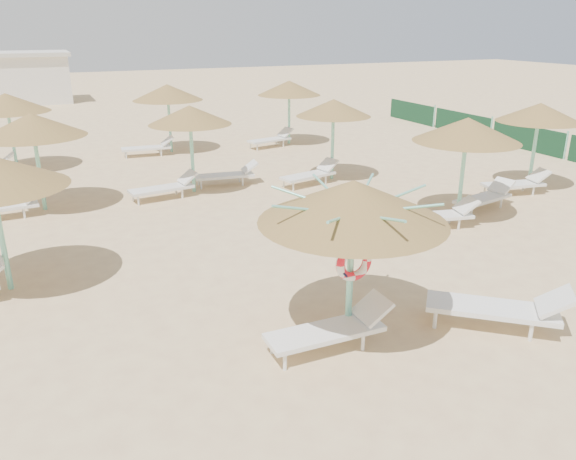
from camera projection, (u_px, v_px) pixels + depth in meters
name	position (u px, v px, depth m)	size (l,w,h in m)	color
ground	(365.00, 336.00, 9.46)	(120.00, 120.00, 0.00)	#DCBE86
main_palapa	(353.00, 202.00, 8.71)	(3.01, 3.01, 2.69)	#7BD6BB
lounger_main_a	(333.00, 328.00, 8.98)	(2.08, 0.64, 0.75)	white
lounger_main_b	(502.00, 308.00, 9.55)	(2.23, 2.03, 0.85)	white
palapa_field	(217.00, 114.00, 17.46)	(18.49, 14.32, 2.72)	#7BD6BB
service_hut	(3.00, 78.00, 36.50)	(8.40, 4.40, 3.25)	silver
windbreak_fence	(528.00, 138.00, 23.22)	(0.08, 19.84, 1.10)	#1B512B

